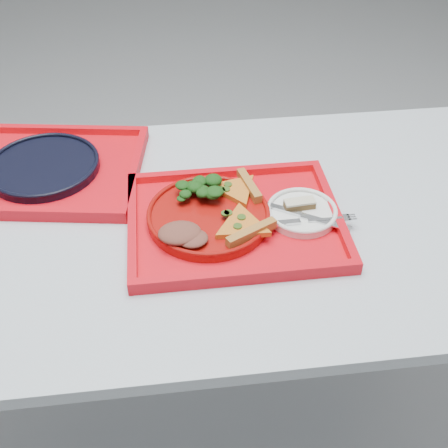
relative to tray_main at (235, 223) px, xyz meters
The scene contains 14 objects.
ground 0.77m from the tray_main, 167.15° to the left, with size 10.00×10.00×0.00m, color gray.
table 0.15m from the tray_main, 167.15° to the left, with size 1.60×0.80×0.75m.
tray_main is the anchor object (origin of this frame).
tray_far 0.49m from the tray_main, 150.62° to the left, with size 0.45×0.35×0.01m, color red.
dinner_plate 0.06m from the tray_main, 169.70° to the left, with size 0.26×0.26×0.02m, color #930D09.
side_plate 0.15m from the tray_main, ahead, with size 0.15×0.15×0.01m, color white.
navy_plate 0.49m from the tray_main, 150.62° to the left, with size 0.26×0.26×0.02m, color black.
pizza_slice_a 0.05m from the tray_main, 77.73° to the right, with size 0.13×0.11×0.02m, color gold, non-canonical shape.
pizza_slice_b 0.09m from the tray_main, 80.46° to the left, with size 0.12×0.11×0.02m, color gold, non-canonical shape.
salad_heap 0.11m from the tray_main, 135.00° to the left, with size 0.09×0.08×0.04m, color black.
meat_portion 0.14m from the tray_main, 154.08° to the right, with size 0.09×0.07×0.03m, color brown.
dessert_bar 0.15m from the tray_main, ahead, with size 0.07×0.03×0.02m.
knife 0.16m from the tray_main, ahead, with size 0.18×0.02×0.01m, color silver.
fork 0.15m from the tray_main, 14.02° to the right, with size 0.18×0.02×0.01m, color silver.
Camera 1 is at (-0.00, -0.92, 1.55)m, focal length 45.00 mm.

